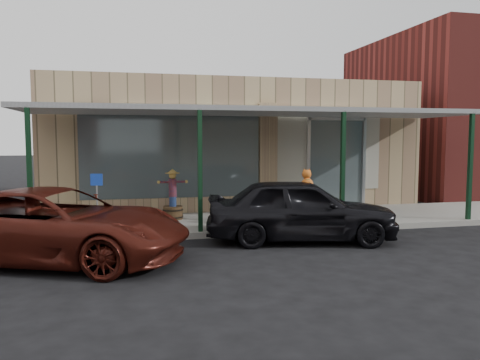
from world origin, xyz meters
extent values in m
plane|color=black|center=(0.00, 0.00, 0.00)|extent=(120.00, 120.00, 0.00)
cube|color=gray|center=(0.00, 3.60, 0.07)|extent=(40.00, 3.20, 0.15)
cube|color=tan|center=(0.00, 8.20, 2.10)|extent=(12.00, 6.00, 4.20)
cube|color=#4E5C5F|center=(-2.20, 5.05, 1.90)|extent=(5.20, 0.06, 2.80)
cube|color=#4E5C5F|center=(3.00, 5.18, 1.50)|extent=(1.80, 0.06, 2.80)
cube|color=tan|center=(0.70, 5.10, 1.70)|extent=(0.55, 0.30, 3.40)
cube|color=tan|center=(-2.20, 5.10, 0.35)|extent=(5.20, 0.30, 0.50)
cube|color=#A4A191|center=(0.00, 5.17, 2.00)|extent=(9.00, 0.02, 2.60)
cube|color=white|center=(0.00, 5.14, 3.20)|extent=(7.50, 0.03, 0.10)
cube|color=slate|center=(0.00, 3.60, 3.05)|extent=(12.00, 3.00, 0.12)
cube|color=black|center=(-5.50, 2.15, 1.55)|extent=(0.10, 0.10, 2.95)
cube|color=black|center=(-1.80, 2.15, 1.55)|extent=(0.10, 0.10, 2.95)
cube|color=black|center=(1.80, 2.15, 1.55)|extent=(0.10, 0.10, 2.95)
cube|color=black|center=(5.50, 2.15, 1.55)|extent=(0.10, 0.10, 2.95)
cylinder|color=#46321C|center=(-2.29, 3.96, 0.33)|extent=(0.59, 0.59, 0.35)
cylinder|color=navy|center=(-2.29, 3.96, 0.63)|extent=(0.22, 0.22, 0.26)
cylinder|color=maroon|center=(-2.29, 3.96, 1.01)|extent=(0.24, 0.24, 0.48)
sphere|color=tan|center=(-2.29, 3.96, 1.34)|extent=(0.19, 0.19, 0.19)
cone|color=tan|center=(-2.29, 3.96, 1.46)|extent=(0.32, 0.32, 0.12)
cylinder|color=#46321C|center=(1.11, 2.96, 0.36)|extent=(0.79, 0.79, 0.42)
ellipsoid|color=orange|center=(1.11, 2.96, 0.71)|extent=(0.34, 0.34, 0.27)
cylinder|color=#4C471E|center=(1.11, 2.96, 0.87)|extent=(0.04, 0.04, 0.06)
cylinder|color=gray|center=(-4.17, 2.81, 0.69)|extent=(0.04, 0.04, 1.07)
cube|color=#183FBA|center=(-4.17, 2.81, 1.36)|extent=(0.28, 0.06, 0.28)
imported|color=black|center=(0.38, 1.28, 0.73)|extent=(4.52, 2.55, 1.45)
ellipsoid|color=orange|center=(0.85, 2.13, 1.17)|extent=(0.32, 0.27, 0.41)
sphere|color=orange|center=(0.85, 2.17, 1.45)|extent=(0.23, 0.23, 0.23)
cylinder|color=#197131|center=(0.85, 2.13, 1.33)|extent=(0.16, 0.16, 0.02)
imported|color=#4B160F|center=(-4.78, 0.63, 0.70)|extent=(5.56, 4.02, 1.40)
camera|label=1|loc=(-3.33, -8.65, 2.34)|focal=35.00mm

